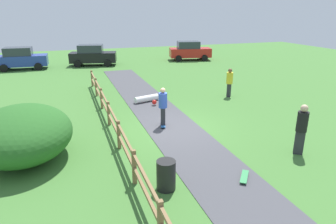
% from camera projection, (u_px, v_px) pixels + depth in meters
% --- Properties ---
extents(ground_plane, '(60.00, 60.00, 0.00)m').
position_uv_depth(ground_plane, '(173.00, 128.00, 13.31)').
color(ground_plane, '#427533').
extents(asphalt_path, '(2.40, 28.00, 0.02)m').
position_uv_depth(asphalt_path, '(173.00, 128.00, 13.31)').
color(asphalt_path, '#47474C').
rests_on(asphalt_path, ground_plane).
extents(wooden_fence, '(0.12, 18.12, 1.10)m').
position_uv_depth(wooden_fence, '(113.00, 120.00, 12.30)').
color(wooden_fence, olive).
rests_on(wooden_fence, ground_plane).
extents(bush_large, '(3.31, 3.98, 1.86)m').
position_uv_depth(bush_large, '(23.00, 134.00, 10.31)').
color(bush_large, '#286023').
rests_on(bush_large, ground_plane).
extents(trash_bin, '(0.56, 0.56, 0.90)m').
position_uv_depth(trash_bin, '(166.00, 175.00, 8.64)').
color(trash_bin, black).
rests_on(trash_bin, ground_plane).
extents(skater_riding, '(0.47, 0.82, 1.76)m').
position_uv_depth(skater_riding, '(163.00, 105.00, 13.17)').
color(skater_riding, '#265999').
rests_on(skater_riding, asphalt_path).
extents(skater_fallen, '(1.50, 1.31, 0.36)m').
position_uv_depth(skater_fallen, '(147.00, 99.00, 16.93)').
color(skater_fallen, white).
rests_on(skater_fallen, asphalt_path).
extents(skateboard_loose, '(0.66, 0.75, 0.08)m').
position_uv_depth(skateboard_loose, '(244.00, 177.00, 9.24)').
color(skateboard_loose, '#338C4C').
rests_on(skateboard_loose, asphalt_path).
extents(bystander_yellow, '(0.54, 0.54, 1.71)m').
position_uv_depth(bystander_yellow, '(229.00, 81.00, 17.81)').
color(bystander_yellow, '#2D2D33').
rests_on(bystander_yellow, ground_plane).
extents(bystander_black, '(0.53, 0.53, 1.87)m').
position_uv_depth(bystander_black, '(302.00, 127.00, 10.59)').
color(bystander_black, '#2D2D33').
rests_on(bystander_black, ground_plane).
extents(parked_car_black, '(4.47, 2.69, 1.92)m').
position_uv_depth(parked_car_black, '(93.00, 55.00, 28.00)').
color(parked_car_black, black).
rests_on(parked_car_black, ground_plane).
extents(parked_car_red, '(4.46, 2.65, 1.92)m').
position_uv_depth(parked_car_red, '(190.00, 51.00, 31.03)').
color(parked_car_red, red).
rests_on(parked_car_red, ground_plane).
extents(parked_car_blue, '(4.27, 2.14, 1.92)m').
position_uv_depth(parked_car_blue, '(21.00, 58.00, 26.11)').
color(parked_car_blue, '#283D99').
rests_on(parked_car_blue, ground_plane).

